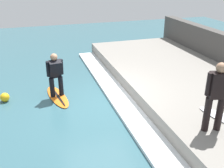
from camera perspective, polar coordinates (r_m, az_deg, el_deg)
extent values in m
plane|color=#335B66|center=(8.72, -3.01, -4.59)|extent=(28.00, 28.00, 0.00)
cube|color=gray|center=(9.90, 16.24, -0.33)|extent=(4.40, 11.70, 0.51)
cube|color=white|center=(8.90, 1.98, -3.57)|extent=(0.76, 11.12, 0.10)
ellipsoid|color=orange|center=(9.41, -11.79, -2.64)|extent=(0.84, 1.97, 0.06)
ellipsoid|color=black|center=(9.40, -11.80, -2.47)|extent=(0.39, 1.75, 0.01)
cylinder|color=black|center=(9.22, -12.90, -0.75)|extent=(0.16, 0.16, 0.69)
cylinder|color=black|center=(9.29, -11.06, -0.39)|extent=(0.16, 0.16, 0.69)
cube|color=black|center=(9.01, -12.33, 3.22)|extent=(0.47, 0.50, 0.67)
sphere|color=#A87A5B|center=(8.88, -12.56, 5.75)|extent=(0.24, 0.24, 0.24)
cylinder|color=black|center=(8.95, -13.77, 3.18)|extent=(0.12, 0.20, 0.56)
cylinder|color=black|center=(9.06, -10.94, 3.69)|extent=(0.12, 0.20, 0.56)
cylinder|color=black|center=(6.84, 22.33, -5.97)|extent=(0.17, 0.17, 0.88)
cylinder|color=black|center=(6.70, 19.95, -6.22)|extent=(0.17, 0.17, 0.88)
cube|color=black|center=(6.45, 22.14, -0.23)|extent=(0.45, 0.32, 0.63)
sphere|color=#A87A5B|center=(6.30, 22.72, 3.28)|extent=(0.24, 0.24, 0.24)
cylinder|color=black|center=(6.33, 20.32, -0.03)|extent=(0.12, 0.12, 0.56)
sphere|color=yellow|center=(9.59, -22.31, -2.69)|extent=(0.31, 0.31, 0.31)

